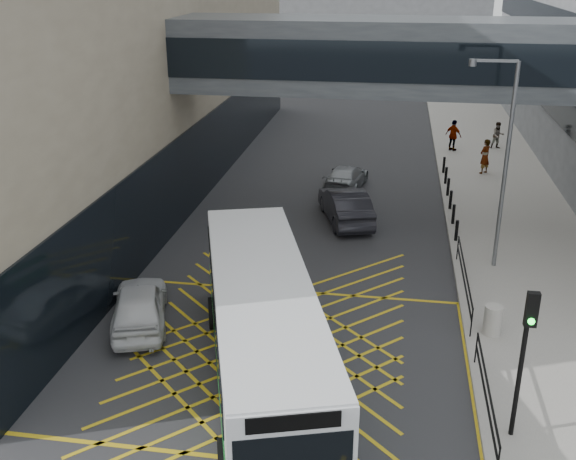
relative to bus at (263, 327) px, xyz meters
The scene contains 16 objects.
ground 2.06m from the bus, 95.71° to the left, with size 120.00×120.00×0.00m, color #333335.
skybridge 14.62m from the bus, 77.58° to the left, with size 20.00×4.10×3.00m.
pavement 18.48m from the bus, 61.13° to the left, with size 6.00×54.00×0.16m, color #A49F96.
box_junction 2.06m from the bus, 95.71° to the left, with size 12.00×9.00×0.01m.
bus is the anchor object (origin of this frame).
car_white 5.32m from the bus, 151.96° to the left, with size 1.90×4.64×1.48m, color silver.
car_dark 13.12m from the bus, 84.38° to the left, with size 1.98×5.05×1.58m, color black.
car_silver 17.91m from the bus, 87.06° to the left, with size 1.82×4.30×1.34m, color gray.
traffic_light 6.92m from the bus, 14.26° to the right, with size 0.29×0.47×4.07m.
street_lamp 11.74m from the bus, 50.46° to the left, with size 1.78×0.28×7.84m.
litter_bin 7.61m from the bus, 26.90° to the left, with size 0.56×0.56×0.98m, color #ADA89E.
kerb_railings 6.75m from the bus, 25.63° to the left, with size 0.05×12.54×1.00m.
bollards 17.28m from the bus, 69.15° to the left, with size 0.14×10.14×0.90m.
pedestrian_a 22.93m from the bus, 68.69° to the left, with size 0.77×0.55×1.93m, color gray.
pedestrian_b 28.77m from the bus, 70.19° to the left, with size 0.81×0.47×1.67m, color gray.
pedestrian_c 26.98m from the bus, 75.10° to the left, with size 1.13×0.54×1.92m, color gray.
Camera 1 is at (3.41, -17.17, 11.16)m, focal length 42.00 mm.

